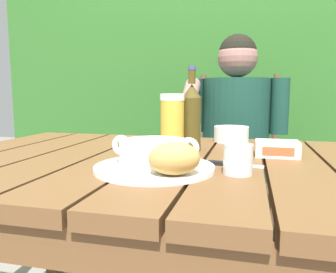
% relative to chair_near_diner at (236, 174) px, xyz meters
% --- Properties ---
extents(dining_table, '(1.46, 0.91, 0.75)m').
position_rel_chair_near_diner_xyz_m(dining_table, '(-0.14, -0.90, 0.17)').
color(dining_table, brown).
rests_on(dining_table, ground_plane).
extents(hedge_backdrop, '(3.09, 0.96, 2.31)m').
position_rel_chair_near_diner_xyz_m(hedge_backdrop, '(-0.14, 0.69, 0.69)').
color(hedge_backdrop, '#2E6525').
rests_on(hedge_backdrop, ground_plane).
extents(chair_near_diner, '(0.45, 0.48, 1.04)m').
position_rel_chair_near_diner_xyz_m(chair_near_diner, '(0.00, 0.00, 0.00)').
color(chair_near_diner, brown).
rests_on(chair_near_diner, ground_plane).
extents(person_eating, '(0.48, 0.47, 1.22)m').
position_rel_chair_near_diner_xyz_m(person_eating, '(-0.00, -0.20, 0.22)').
color(person_eating, '#173F33').
rests_on(person_eating, ground_plane).
extents(serving_plate, '(0.29, 0.29, 0.01)m').
position_rel_chair_near_diner_xyz_m(serving_plate, '(-0.15, -1.06, 0.26)').
color(serving_plate, white).
rests_on(serving_plate, dining_table).
extents(soup_bowl, '(0.22, 0.17, 0.07)m').
position_rel_chair_near_diner_xyz_m(soup_bowl, '(-0.15, -1.06, 0.30)').
color(soup_bowl, white).
rests_on(soup_bowl, serving_plate).
extents(bread_roll, '(0.13, 0.12, 0.07)m').
position_rel_chair_near_diner_xyz_m(bread_roll, '(-0.09, -1.13, 0.31)').
color(bread_roll, tan).
rests_on(bread_roll, serving_plate).
extents(beer_glass, '(0.08, 0.08, 0.18)m').
position_rel_chair_near_diner_xyz_m(beer_glass, '(-0.17, -0.81, 0.35)').
color(beer_glass, gold).
rests_on(beer_glass, dining_table).
extents(beer_bottle, '(0.06, 0.06, 0.27)m').
position_rel_chair_near_diner_xyz_m(beer_bottle, '(-0.11, -0.76, 0.37)').
color(beer_bottle, '#483C16').
rests_on(beer_bottle, dining_table).
extents(water_glass_small, '(0.07, 0.07, 0.07)m').
position_rel_chair_near_diner_xyz_m(water_glass_small, '(0.04, -1.05, 0.29)').
color(water_glass_small, silver).
rests_on(water_glass_small, dining_table).
extents(butter_tub, '(0.12, 0.09, 0.05)m').
position_rel_chair_near_diner_xyz_m(butter_tub, '(0.15, -0.80, 0.28)').
color(butter_tub, white).
rests_on(butter_tub, dining_table).
extents(table_knife, '(0.14, 0.03, 0.01)m').
position_rel_chair_near_diner_xyz_m(table_knife, '(0.02, -0.96, 0.26)').
color(table_knife, silver).
rests_on(table_knife, dining_table).
extents(diner_bowl, '(0.13, 0.13, 0.06)m').
position_rel_chair_near_diner_xyz_m(diner_bowl, '(0.00, -0.54, 0.29)').
color(diner_bowl, white).
rests_on(diner_bowl, dining_table).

